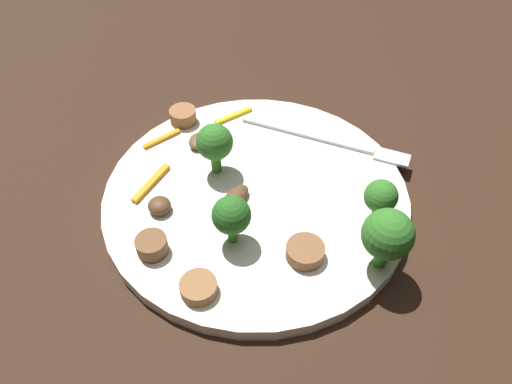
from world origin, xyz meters
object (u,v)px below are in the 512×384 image
object	(u,v)px
sausage_slice_0	(305,252)
sausage_slice_2	(199,287)
pepper_strip_0	(162,139)
sausage_slice_1	(152,245)
plate	(256,197)
fork	(336,143)
broccoli_floret_1	(231,216)
mushroom_2	(197,141)
sausage_slice_3	(183,116)
broccoli_floret_3	(388,235)
mushroom_0	(159,206)
pepper_strip_2	(234,116)
broccoli_floret_0	(381,197)
broccoli_floret_2	(215,143)
mushroom_1	(236,196)
pepper_strip_1	(151,183)

from	to	relation	value
sausage_slice_0	sausage_slice_2	distance (m)	0.09
pepper_strip_0	sausage_slice_1	bearing A→B (deg)	-80.27
plate	fork	world-z (taller)	fork
broccoli_floret_1	mushroom_2	size ratio (longest dim) A/B	2.04
mushroom_2	pepper_strip_0	xyz separation A→B (m)	(-0.04, 0.00, -0.00)
sausage_slice_3	broccoli_floret_3	bearing A→B (deg)	-40.12
fork	broccoli_floret_3	bearing A→B (deg)	-60.43
mushroom_0	mushroom_2	xyz separation A→B (m)	(0.02, 0.09, -0.00)
sausage_slice_0	pepper_strip_0	bearing A→B (deg)	138.87
broccoli_floret_1	sausage_slice_0	xyz separation A→B (m)	(0.06, -0.01, -0.03)
plate	pepper_strip_2	distance (m)	0.11
mushroom_2	pepper_strip_0	distance (m)	0.04
broccoli_floret_0	broccoli_floret_2	xyz separation A→B (m)	(-0.15, 0.05, 0.00)
plate	fork	bearing A→B (deg)	44.78
sausage_slice_0	pepper_strip_2	xyz separation A→B (m)	(-0.08, 0.18, -0.00)
sausage_slice_2	mushroom_2	distance (m)	0.18
sausage_slice_2	sausage_slice_3	xyz separation A→B (m)	(-0.05, 0.21, 0.00)
broccoli_floret_2	mushroom_1	size ratio (longest dim) A/B	1.71
broccoli_floret_1	broccoli_floret_3	distance (m)	0.13
sausage_slice_3	mushroom_1	distance (m)	0.13
fork	broccoli_floret_3	distance (m)	0.15
fork	broccoli_floret_0	size ratio (longest dim) A/B	3.59
broccoli_floret_2	mushroom_1	xyz separation A→B (m)	(0.02, -0.04, -0.03)
broccoli_floret_3	pepper_strip_0	bearing A→B (deg)	147.96
pepper_strip_1	broccoli_floret_0	bearing A→B (deg)	-7.09
pepper_strip_1	broccoli_floret_1	bearing A→B (deg)	-33.75
sausage_slice_3	fork	bearing A→B (deg)	-7.28
broccoli_floret_2	pepper_strip_1	xyz separation A→B (m)	(-0.06, -0.03, -0.03)
sausage_slice_3	pepper_strip_1	xyz separation A→B (m)	(-0.01, -0.10, -0.01)
sausage_slice_1	mushroom_1	world-z (taller)	sausage_slice_1
sausage_slice_3	mushroom_1	size ratio (longest dim) A/B	0.90
broccoli_floret_3	pepper_strip_2	xyz separation A→B (m)	(-0.15, 0.18, -0.04)
broccoli_floret_2	fork	bearing A→B (deg)	23.02
broccoli_floret_0	broccoli_floret_2	size ratio (longest dim) A/B	0.90
sausage_slice_3	mushroom_2	xyz separation A→B (m)	(0.02, -0.04, -0.00)
broccoli_floret_3	pepper_strip_0	xyz separation A→B (m)	(-0.22, 0.13, -0.04)
broccoli_floret_1	broccoli_floret_2	xyz separation A→B (m)	(-0.03, 0.08, 0.00)
mushroom_1	pepper_strip_0	distance (m)	0.12
broccoli_floret_1	mushroom_2	world-z (taller)	broccoli_floret_1
mushroom_0	pepper_strip_0	size ratio (longest dim) A/B	0.50
broccoli_floret_0	mushroom_0	size ratio (longest dim) A/B	2.28
fork	mushroom_2	size ratio (longest dim) A/B	7.25
broccoli_floret_0	broccoli_floret_1	world-z (taller)	same
mushroom_0	pepper_strip_0	world-z (taller)	mushroom_0
broccoli_floret_1	sausage_slice_2	size ratio (longest dim) A/B	1.63
broccoli_floret_3	mushroom_2	world-z (taller)	broccoli_floret_3
sausage_slice_0	sausage_slice_1	bearing A→B (deg)	-177.02
broccoli_floret_3	mushroom_0	size ratio (longest dim) A/B	2.76
broccoli_floret_0	sausage_slice_2	world-z (taller)	broccoli_floret_0
pepper_strip_0	pepper_strip_2	size ratio (longest dim) A/B	0.95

